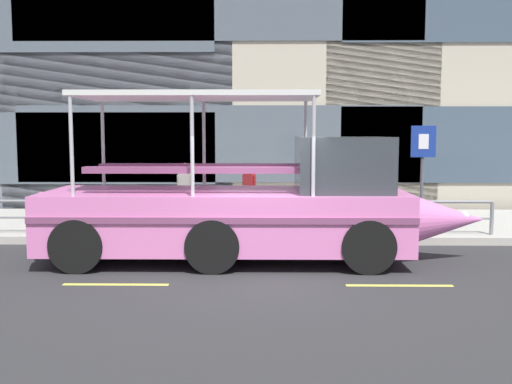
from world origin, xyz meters
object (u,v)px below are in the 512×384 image
at_px(pedestrian_near_bow, 374,188).
at_px(duck_tour_boat, 252,208).
at_px(pedestrian_mid_left, 249,188).
at_px(parking_sign, 423,160).
at_px(pedestrian_mid_right, 185,189).

bearing_deg(pedestrian_near_bow, duck_tour_boat, -133.12).
height_order(pedestrian_near_bow, pedestrian_mid_left, pedestrian_near_bow).
bearing_deg(pedestrian_near_bow, parking_sign, -26.84).
xyz_separation_m(duck_tour_boat, pedestrian_near_bow, (3.03, 3.23, 0.11)).
height_order(duck_tour_boat, pedestrian_mid_right, duck_tour_boat).
relative_size(pedestrian_mid_left, pedestrian_mid_right, 0.97).
relative_size(duck_tour_boat, pedestrian_mid_left, 5.64).
bearing_deg(pedestrian_mid_left, pedestrian_near_bow, -5.14).
distance_m(parking_sign, pedestrian_near_bow, 1.41).
relative_size(parking_sign, pedestrian_near_bow, 1.54).
xyz_separation_m(parking_sign, duck_tour_boat, (-4.10, -2.69, -0.84)).
bearing_deg(pedestrian_mid_right, pedestrian_mid_left, 19.22).
bearing_deg(duck_tour_boat, pedestrian_mid_left, 92.25).
xyz_separation_m(pedestrian_near_bow, pedestrian_mid_left, (-3.16, 0.28, -0.05)).
height_order(pedestrian_near_bow, pedestrian_mid_right, pedestrian_near_bow).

